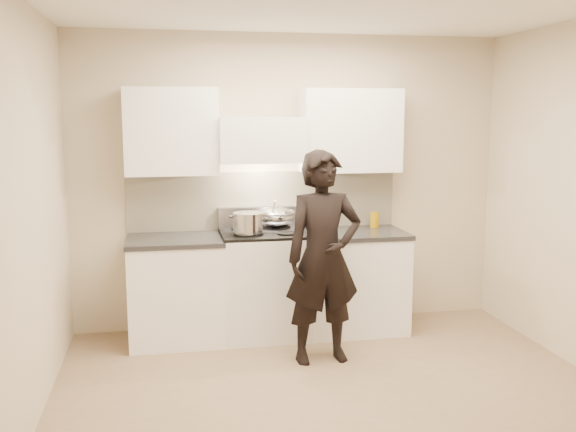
{
  "coord_description": "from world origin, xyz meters",
  "views": [
    {
      "loc": [
        -1.15,
        -4.09,
        1.97
      ],
      "look_at": [
        -0.16,
        1.05,
        1.14
      ],
      "focal_mm": 40.0,
      "sensor_mm": 36.0,
      "label": 1
    }
  ],
  "objects_px": {
    "counter_right": "(353,280)",
    "stove": "(264,283)",
    "utensil_crock": "(308,218)",
    "wok": "(276,217)",
    "person": "(323,257)"
  },
  "relations": [
    {
      "from": "utensil_crock",
      "to": "counter_right",
      "type": "bearing_deg",
      "value": -32.54
    },
    {
      "from": "counter_right",
      "to": "stove",
      "type": "bearing_deg",
      "value": -180.0
    },
    {
      "from": "counter_right",
      "to": "utensil_crock",
      "type": "height_order",
      "value": "utensil_crock"
    },
    {
      "from": "counter_right",
      "to": "wok",
      "type": "xyz_separation_m",
      "value": [
        -0.69,
        0.14,
        0.59
      ]
    },
    {
      "from": "wok",
      "to": "person",
      "type": "height_order",
      "value": "person"
    },
    {
      "from": "utensil_crock",
      "to": "person",
      "type": "height_order",
      "value": "person"
    },
    {
      "from": "utensil_crock",
      "to": "person",
      "type": "xyz_separation_m",
      "value": [
        -0.08,
        -0.94,
        -0.17
      ]
    },
    {
      "from": "stove",
      "to": "wok",
      "type": "height_order",
      "value": "wok"
    },
    {
      "from": "counter_right",
      "to": "person",
      "type": "xyz_separation_m",
      "value": [
        -0.46,
        -0.69,
        0.39
      ]
    },
    {
      "from": "stove",
      "to": "person",
      "type": "bearing_deg",
      "value": -62.01
    },
    {
      "from": "wok",
      "to": "person",
      "type": "bearing_deg",
      "value": -74.41
    },
    {
      "from": "stove",
      "to": "counter_right",
      "type": "distance_m",
      "value": 0.83
    },
    {
      "from": "stove",
      "to": "wok",
      "type": "relative_size",
      "value": 2.21
    },
    {
      "from": "wok",
      "to": "utensil_crock",
      "type": "bearing_deg",
      "value": 17.27
    },
    {
      "from": "wok",
      "to": "utensil_crock",
      "type": "distance_m",
      "value": 0.33
    }
  ]
}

